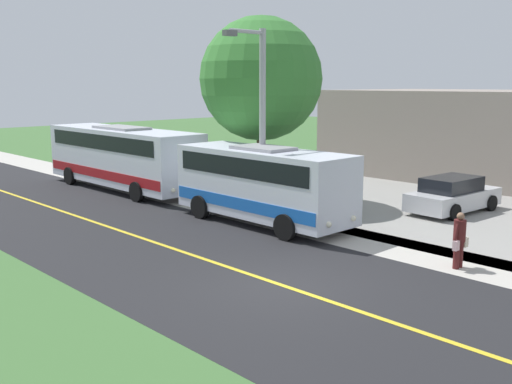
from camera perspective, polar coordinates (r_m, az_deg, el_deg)
The scene contains 10 objects.
ground_plane at distance 15.46m, azimuth 2.51°, elevation -9.02°, with size 120.00×120.00×0.00m, color #3D6633.
road_surface at distance 15.46m, azimuth 2.51°, elevation -9.00°, with size 8.00×100.00×0.01m, color black.
sidewalk at distance 19.39m, azimuth 13.22°, elevation -5.22°, with size 2.40×100.00×0.01m, color #B2ADA3.
road_centre_line at distance 15.46m, azimuth 2.51°, elevation -8.99°, with size 0.16×100.00×0.00m, color gold.
shuttle_bus_front at distance 21.75m, azimuth 0.67°, elevation 1.04°, with size 2.61×7.42×2.88m.
transit_bus_rear at distance 29.57m, azimuth -12.79°, elevation 3.51°, with size 2.76×10.28×3.09m.
pedestrian_with_bags at distance 17.55m, azimuth 19.07°, elevation -4.29°, with size 0.72×0.34×1.61m.
street_light_pole at distance 22.16m, azimuth 0.38°, elevation 7.39°, with size 1.97×0.24×7.12m.
parked_car_near at distance 25.15m, azimuth 18.51°, elevation -0.30°, with size 4.51×2.24×1.45m.
tree_curbside at distance 25.72m, azimuth 0.47°, elevation 10.88°, with size 5.30×5.30×7.99m.
Camera 1 is at (10.57, 10.04, 5.16)m, focal length 41.35 mm.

